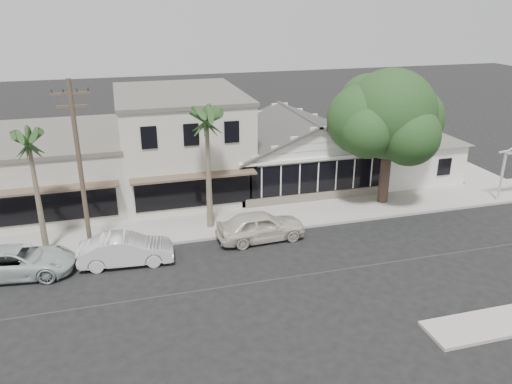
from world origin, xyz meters
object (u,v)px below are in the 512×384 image
object	(u,v)px
utility_pole	(80,165)
car_0	(261,226)
shade_tree	(387,116)
car_2	(18,261)
car_1	(126,250)

from	to	relation	value
utility_pole	car_0	size ratio (longest dim) A/B	1.86
shade_tree	car_0	bearing A→B (deg)	-160.74
car_0	car_2	size ratio (longest dim) A/B	0.93
car_0	shade_tree	bearing A→B (deg)	-73.48
car_1	shade_tree	bearing A→B (deg)	-72.37
car_0	car_2	world-z (taller)	car_0
car_1	shade_tree	size ratio (longest dim) A/B	0.53
car_1	shade_tree	xyz separation A→B (m)	(16.19, 3.88, 4.93)
car_1	car_0	bearing A→B (deg)	-79.97
car_1	utility_pole	bearing A→B (deg)	50.29
car_1	shade_tree	distance (m)	17.36
utility_pole	car_2	xyz separation A→B (m)	(-3.23, -1.46, -4.06)
utility_pole	car_2	distance (m)	5.39
car_0	shade_tree	distance (m)	10.69
shade_tree	car_1	bearing A→B (deg)	-166.52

